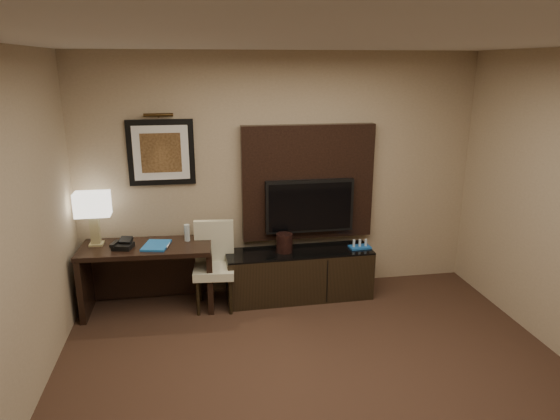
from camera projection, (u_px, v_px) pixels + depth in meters
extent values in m
cube|color=silver|center=(353.00, 38.00, 2.88)|extent=(4.50, 5.00, 0.01)
cube|color=tan|center=(281.00, 175.00, 5.63)|extent=(4.50, 0.01, 2.70)
cube|color=black|center=(148.00, 277.00, 5.33)|extent=(1.38, 0.65, 0.73)
cube|color=black|center=(299.00, 274.00, 5.62)|extent=(1.64, 0.48, 0.56)
cube|color=black|center=(308.00, 182.00, 5.64)|extent=(1.50, 0.12, 1.30)
cube|color=black|center=(309.00, 206.00, 5.61)|extent=(1.00, 0.08, 0.60)
cube|color=black|center=(161.00, 153.00, 5.31)|extent=(0.70, 0.04, 0.70)
cylinder|color=#412E14|center=(158.00, 115.00, 5.16)|extent=(0.04, 0.04, 0.30)
cube|color=#1B61B5|center=(156.00, 245.00, 5.21)|extent=(0.31, 0.37, 0.02)
imported|color=#BBAA93|center=(154.00, 236.00, 5.20)|extent=(0.16, 0.04, 0.21)
cylinder|color=#ADBFC4|center=(187.00, 233.00, 5.35)|extent=(0.07, 0.07, 0.18)
cylinder|color=black|center=(284.00, 243.00, 5.49)|extent=(0.19, 0.19, 0.21)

